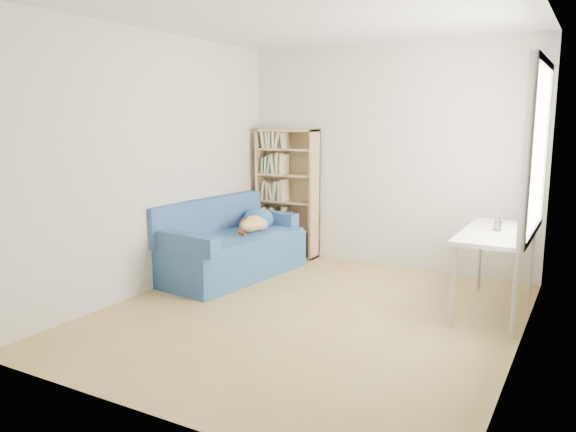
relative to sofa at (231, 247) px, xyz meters
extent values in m
plane|color=#A08548|center=(1.36, -0.74, -0.33)|extent=(4.00, 4.00, 0.00)
cube|color=silver|center=(1.36, 1.26, 0.97)|extent=(3.50, 0.04, 2.60)
cube|color=silver|center=(1.36, -2.74, 0.97)|extent=(3.50, 0.04, 2.60)
cube|color=silver|center=(-0.39, -0.74, 0.97)|extent=(0.04, 4.00, 2.60)
cube|color=silver|center=(3.11, -0.74, 0.97)|extent=(0.04, 4.00, 2.60)
cube|color=white|center=(1.36, -0.74, 2.27)|extent=(3.50, 4.00, 0.04)
cube|color=white|center=(3.10, -0.14, 1.17)|extent=(0.01, 1.20, 1.30)
cube|color=navy|center=(0.04, -0.03, -0.11)|extent=(1.02, 1.81, 0.43)
cube|color=navy|center=(-0.29, -0.03, 0.32)|extent=(0.36, 1.73, 0.42)
cube|color=navy|center=(0.04, 0.76, 0.20)|extent=(0.83, 0.25, 0.19)
cube|color=navy|center=(0.04, -0.82, 0.20)|extent=(0.83, 0.25, 0.19)
cube|color=navy|center=(0.06, -0.03, 0.12)|extent=(0.99, 1.67, 0.05)
ellipsoid|color=#3164A0|center=(0.05, 0.51, 0.24)|extent=(0.35, 0.38, 0.26)
ellipsoid|color=#C37B16|center=(0.14, 0.23, 0.24)|extent=(0.30, 0.47, 0.18)
ellipsoid|color=silver|center=(0.20, 0.35, 0.22)|extent=(0.16, 0.20, 0.11)
ellipsoid|color=#351B0E|center=(0.11, 0.17, 0.28)|extent=(0.17, 0.24, 0.09)
sphere|color=#C37B16|center=(0.16, 0.54, 0.28)|extent=(0.16, 0.16, 0.16)
cone|color=#C37B16|center=(0.14, 0.57, 0.35)|extent=(0.07, 0.07, 0.08)
cone|color=#C37B16|center=(0.14, 0.50, 0.35)|extent=(0.07, 0.07, 0.08)
cylinder|color=#4EB824|center=(0.15, 0.46, 0.26)|extent=(0.13, 0.06, 0.12)
cylinder|color=#351B0E|center=(0.12, -0.02, 0.20)|extent=(0.12, 0.17, 0.06)
cube|color=tan|center=(-0.28, 1.11, 0.48)|extent=(0.03, 0.25, 1.61)
cube|color=tan|center=(0.49, 1.11, 0.48)|extent=(0.03, 0.25, 1.61)
cube|color=tan|center=(0.10, 1.11, 1.27)|extent=(0.81, 0.25, 0.03)
cube|color=tan|center=(0.10, 1.11, -0.31)|extent=(0.81, 0.25, 0.03)
cube|color=tan|center=(0.10, 1.23, 0.48)|extent=(0.81, 0.02, 1.61)
cube|color=silver|center=(2.79, 0.17, 0.40)|extent=(0.59, 1.28, 0.04)
cylinder|color=silver|center=(3.04, 0.76, 0.03)|extent=(0.04, 0.04, 0.71)
cylinder|color=silver|center=(3.04, -0.42, 0.03)|extent=(0.04, 0.04, 0.71)
cylinder|color=silver|center=(2.55, 0.76, 0.03)|extent=(0.04, 0.04, 0.71)
cylinder|color=silver|center=(2.55, -0.42, 0.03)|extent=(0.04, 0.04, 0.71)
cylinder|color=white|center=(2.79, 0.19, 0.47)|extent=(0.08, 0.08, 0.09)
camera|label=1|loc=(3.54, -5.05, 1.43)|focal=35.00mm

